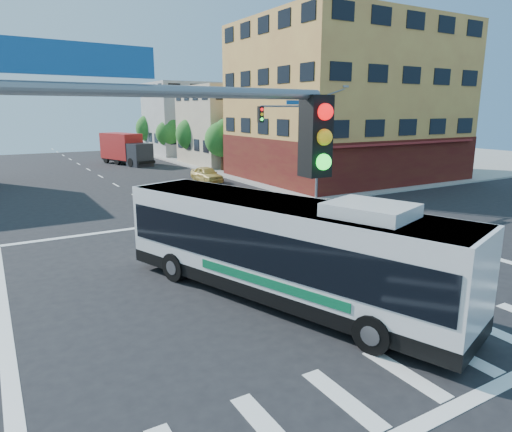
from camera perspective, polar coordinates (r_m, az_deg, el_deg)
ground at (r=18.70m, az=1.58°, el=-6.88°), size 120.00×120.00×0.00m
sidewalk_ne at (r=67.04m, az=11.20°, el=7.55°), size 50.00×50.00×0.15m
corner_building_ne at (r=44.42m, az=11.10°, el=12.30°), size 18.10×15.44×14.00m
building_east_near at (r=55.52m, az=-2.21°, el=11.25°), size 12.06×10.06×9.00m
building_east_far at (r=68.15m, az=-7.93°, el=11.92°), size 12.06×10.06×10.00m
signal_mast_ne at (r=31.48m, az=5.46°, el=10.54°), size 7.91×1.13×8.07m
signal_mast_sw at (r=4.48m, az=-25.48°, el=-7.03°), size 7.91×1.01×8.07m
street_tree_a at (r=47.86m, az=-4.14°, el=9.80°), size 3.60×3.60×5.53m
street_tree_b at (r=55.12m, az=-7.91°, el=10.33°), size 3.80×3.80×5.79m
street_tree_c at (r=62.58m, az=-10.78°, el=10.29°), size 3.40×3.40×5.29m
street_tree_d at (r=70.14m, az=-13.07°, el=10.83°), size 4.00×4.00×6.03m
transit_bus at (r=15.50m, az=3.15°, el=-3.94°), size 6.79×13.04×3.81m
box_truck at (r=56.55m, az=-15.96°, el=7.99°), size 4.55×8.35×3.61m
parked_car at (r=41.44m, az=-6.18°, el=5.20°), size 1.82×4.12×1.38m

